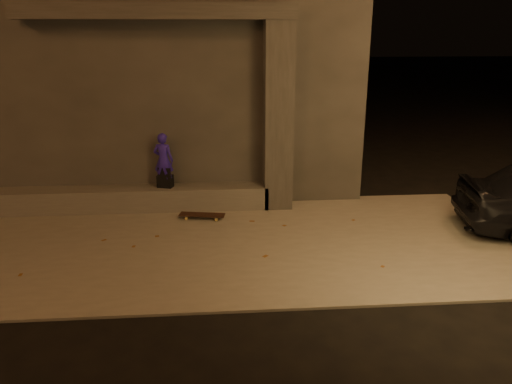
{
  "coord_description": "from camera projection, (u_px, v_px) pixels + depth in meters",
  "views": [
    {
      "loc": [
        0.52,
        -5.8,
        3.48
      ],
      "look_at": [
        1.13,
        2.0,
        0.91
      ],
      "focal_mm": 35.0,
      "sensor_mm": 36.0,
      "label": 1
    }
  ],
  "objects": [
    {
      "name": "ground",
      "position": [
        182.0,
        307.0,
        6.55
      ],
      "size": [
        120.0,
        120.0,
        0.0
      ],
      "primitive_type": "plane",
      "color": "black",
      "rests_on": "ground"
    },
    {
      "name": "sidewalk",
      "position": [
        189.0,
        244.0,
        8.43
      ],
      "size": [
        11.0,
        4.4,
        0.04
      ],
      "primitive_type": "cube",
      "color": "slate",
      "rests_on": "ground"
    },
    {
      "name": "building",
      "position": [
        152.0,
        68.0,
        11.81
      ],
      "size": [
        9.0,
        5.1,
        5.22
      ],
      "color": "#353331",
      "rests_on": "ground"
    },
    {
      "name": "ledge",
      "position": [
        117.0,
        199.0,
        9.9
      ],
      "size": [
        6.0,
        0.55,
        0.45
      ],
      "primitive_type": "cube",
      "color": "#56544E",
      "rests_on": "sidewalk"
    },
    {
      "name": "column",
      "position": [
        278.0,
        118.0,
        9.65
      ],
      "size": [
        0.55,
        0.55,
        3.6
      ],
      "primitive_type": "cube",
      "color": "#353331",
      "rests_on": "sidewalk"
    },
    {
      "name": "canopy",
      "position": [
        157.0,
        11.0,
        8.93
      ],
      "size": [
        5.0,
        0.7,
        0.28
      ],
      "primitive_type": "cube",
      "color": "#353331",
      "rests_on": "column"
    },
    {
      "name": "skateboarder",
      "position": [
        163.0,
        160.0,
        9.73
      ],
      "size": [
        0.46,
        0.36,
        1.09
      ],
      "primitive_type": "imported",
      "rotation": [
        0.0,
        0.0,
        2.86
      ],
      "color": "#261797",
      "rests_on": "ledge"
    },
    {
      "name": "backpack",
      "position": [
        165.0,
        180.0,
        9.86
      ],
      "size": [
        0.34,
        0.27,
        0.41
      ],
      "rotation": [
        0.0,
        0.0,
        -0.3
      ],
      "color": "black",
      "rests_on": "ledge"
    },
    {
      "name": "skateboard",
      "position": [
        202.0,
        215.0,
        9.46
      ],
      "size": [
        0.89,
        0.38,
        0.09
      ],
      "rotation": [
        0.0,
        0.0,
        -0.19
      ],
      "color": "black",
      "rests_on": "sidewalk"
    }
  ]
}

